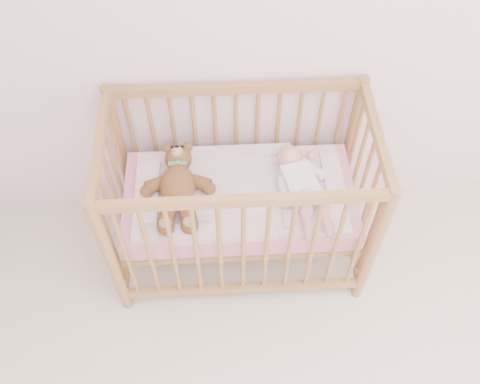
{
  "coord_description": "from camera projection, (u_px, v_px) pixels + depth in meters",
  "views": [
    {
      "loc": [
        -0.52,
        -0.08,
        2.81
      ],
      "look_at": [
        -0.44,
        1.55,
        0.62
      ],
      "focal_mm": 40.0,
      "sensor_mm": 36.0,
      "label": 1
    }
  ],
  "objects": [
    {
      "name": "teddy_bear",
      "position": [
        178.0,
        187.0,
        2.72
      ],
      "size": [
        0.4,
        0.57,
        0.16
      ],
      "primitive_type": null,
      "rotation": [
        0.0,
        0.0,
        0.01
      ],
      "color": "brown",
      "rests_on": "blanket"
    },
    {
      "name": "crib",
      "position": [
        240.0,
        198.0,
        2.85
      ],
      "size": [
        1.36,
        0.76,
        1.0
      ],
      "primitive_type": null,
      "color": "#A48345",
      "rests_on": "floor"
    },
    {
      "name": "wall_back",
      "position": [
        331.0,
        13.0,
        2.42
      ],
      "size": [
        4.0,
        0.02,
        2.7
      ],
      "primitive_type": "cube",
      "color": "white",
      "rests_on": "floor"
    },
    {
      "name": "blanket",
      "position": [
        240.0,
        191.0,
        2.81
      ],
      "size": [
        1.1,
        0.58,
        0.06
      ],
      "primitive_type": null,
      "color": "#E39CB9",
      "rests_on": "mattress"
    },
    {
      "name": "baby",
      "position": [
        301.0,
        183.0,
        2.74
      ],
      "size": [
        0.41,
        0.65,
        0.15
      ],
      "primitive_type": null,
      "rotation": [
        0.0,
        0.0,
        0.21
      ],
      "color": "silver",
      "rests_on": "blanket"
    },
    {
      "name": "mattress",
      "position": [
        240.0,
        200.0,
        2.87
      ],
      "size": [
        1.22,
        0.62,
        0.13
      ],
      "primitive_type": "cube",
      "color": "pink",
      "rests_on": "crib"
    }
  ]
}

